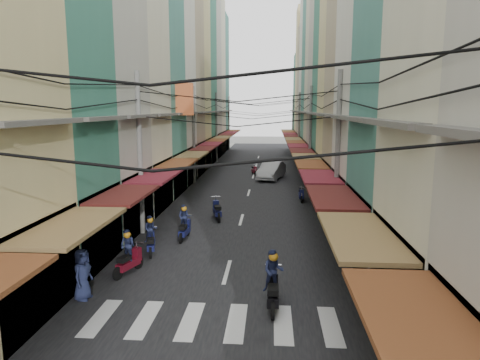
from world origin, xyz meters
The scene contains 15 objects.
ground centered at (0.00, 0.00, 0.00)m, with size 160.00×160.00×0.00m, color slate.
road centered at (0.00, 20.00, 0.01)m, with size 10.00×80.00×0.02m, color black.
sidewalk_left centered at (-6.50, 20.00, 0.03)m, with size 3.00×80.00×0.06m, color gray.
sidewalk_right centered at (6.50, 20.00, 0.03)m, with size 3.00×80.00×0.06m, color gray.
crosswalk centered at (0.00, -6.00, 0.03)m, with size 7.55×2.40×0.01m.
building_row_left centered at (-7.92, 16.56, 9.78)m, with size 7.80×67.67×23.70m.
building_row_right centered at (7.92, 16.45, 9.41)m, with size 7.80×68.98×22.59m.
utility_poles centered at (0.00, 15.01, 6.59)m, with size 10.20×66.13×8.20m.
white_car centered at (1.71, 20.70, 0.00)m, with size 5.59×2.19×1.97m, color silver.
bicycle centered at (7.05, -3.00, 0.00)m, with size 0.61×1.61×1.11m, color black.
moving_scooters centered at (-1.09, 1.90, 0.53)m, with size 8.02×29.99×1.96m.
parked_scooters centered at (4.40, -2.49, 0.47)m, with size 13.07×14.54×1.01m.
pedestrians centered at (-4.06, 2.93, 1.03)m, with size 12.49×26.80×2.23m.
market_umbrella centered at (7.05, -2.68, 2.04)m, with size 2.20×2.20×2.32m.
traffic_sign centered at (4.78, -4.88, 2.13)m, with size 0.10×0.64×2.92m.
Camera 1 is at (1.69, -17.93, 6.39)m, focal length 32.00 mm.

